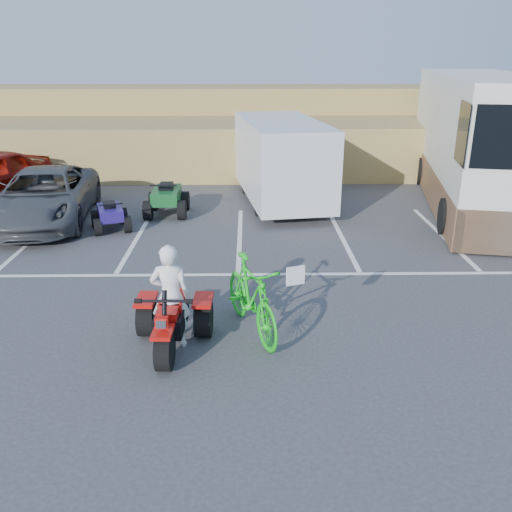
{
  "coord_description": "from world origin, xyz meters",
  "views": [
    {
      "loc": [
        0.21,
        -8.6,
        4.6
      ],
      "look_at": [
        0.37,
        0.91,
        1.0
      ],
      "focal_mm": 38.0,
      "sensor_mm": 36.0,
      "label": 1
    }
  ],
  "objects_px": {
    "rider": "(171,296)",
    "rv_motorhome": "(476,149)",
    "quad_atv_green": "(168,214)",
    "grey_pickup": "(44,196)",
    "quad_atv_blue": "(112,229)",
    "red_trike_atv": "(172,349)",
    "green_dirt_bike": "(251,297)",
    "cargo_trailer": "(281,159)"
  },
  "relations": [
    {
      "from": "red_trike_atv",
      "to": "grey_pickup",
      "type": "distance_m",
      "value": 8.59
    },
    {
      "from": "cargo_trailer",
      "to": "quad_atv_blue",
      "type": "xyz_separation_m",
      "value": [
        -4.83,
        -2.77,
        -1.41
      ]
    },
    {
      "from": "cargo_trailer",
      "to": "rider",
      "type": "bearing_deg",
      "value": -112.66
    },
    {
      "from": "rider",
      "to": "green_dirt_bike",
      "type": "bearing_deg",
      "value": -160.91
    },
    {
      "from": "green_dirt_bike",
      "to": "quad_atv_blue",
      "type": "distance_m",
      "value": 7.07
    },
    {
      "from": "red_trike_atv",
      "to": "quad_atv_blue",
      "type": "bearing_deg",
      "value": 112.91
    },
    {
      "from": "grey_pickup",
      "to": "rv_motorhome",
      "type": "xyz_separation_m",
      "value": [
        13.09,
        2.13,
        0.95
      ]
    },
    {
      "from": "rv_motorhome",
      "to": "quad_atv_green",
      "type": "xyz_separation_m",
      "value": [
        -9.71,
        -1.48,
        -1.7
      ]
    },
    {
      "from": "grey_pickup",
      "to": "rider",
      "type": "bearing_deg",
      "value": -63.79
    },
    {
      "from": "red_trike_atv",
      "to": "green_dirt_bike",
      "type": "height_order",
      "value": "green_dirt_bike"
    },
    {
      "from": "red_trike_atv",
      "to": "quad_atv_blue",
      "type": "height_order",
      "value": "red_trike_atv"
    },
    {
      "from": "rv_motorhome",
      "to": "quad_atv_blue",
      "type": "height_order",
      "value": "rv_motorhome"
    },
    {
      "from": "quad_atv_blue",
      "to": "cargo_trailer",
      "type": "bearing_deg",
      "value": 10.81
    },
    {
      "from": "red_trike_atv",
      "to": "rider",
      "type": "distance_m",
      "value": 0.9
    },
    {
      "from": "cargo_trailer",
      "to": "quad_atv_blue",
      "type": "distance_m",
      "value": 5.75
    },
    {
      "from": "grey_pickup",
      "to": "quad_atv_green",
      "type": "relative_size",
      "value": 3.28
    },
    {
      "from": "quad_atv_blue",
      "to": "red_trike_atv",
      "type": "bearing_deg",
      "value": -87.91
    },
    {
      "from": "rider",
      "to": "cargo_trailer",
      "type": "relative_size",
      "value": 0.3
    },
    {
      "from": "quad_atv_green",
      "to": "red_trike_atv",
      "type": "bearing_deg",
      "value": -82.62
    },
    {
      "from": "grey_pickup",
      "to": "red_trike_atv",
      "type": "bearing_deg",
      "value": -64.36
    },
    {
      "from": "green_dirt_bike",
      "to": "rv_motorhome",
      "type": "bearing_deg",
      "value": 29.97
    },
    {
      "from": "red_trike_atv",
      "to": "rider",
      "type": "relative_size",
      "value": 0.97
    },
    {
      "from": "rv_motorhome",
      "to": "quad_atv_green",
      "type": "relative_size",
      "value": 6.86
    },
    {
      "from": "rv_motorhome",
      "to": "quad_atv_blue",
      "type": "relative_size",
      "value": 8.56
    },
    {
      "from": "cargo_trailer",
      "to": "rv_motorhome",
      "type": "relative_size",
      "value": 0.52
    },
    {
      "from": "rider",
      "to": "grey_pickup",
      "type": "xyz_separation_m",
      "value": [
        -4.53,
        7.11,
        -0.14
      ]
    },
    {
      "from": "red_trike_atv",
      "to": "grey_pickup",
      "type": "bearing_deg",
      "value": 123.78
    },
    {
      "from": "cargo_trailer",
      "to": "rv_motorhome",
      "type": "distance_m",
      "value": 6.24
    },
    {
      "from": "red_trike_atv",
      "to": "cargo_trailer",
      "type": "height_order",
      "value": "cargo_trailer"
    },
    {
      "from": "rv_motorhome",
      "to": "cargo_trailer",
      "type": "bearing_deg",
      "value": -167.63
    },
    {
      "from": "rider",
      "to": "quad_atv_blue",
      "type": "xyz_separation_m",
      "value": [
        -2.5,
        6.33,
        -0.89
      ]
    },
    {
      "from": "rider",
      "to": "cargo_trailer",
      "type": "height_order",
      "value": "cargo_trailer"
    },
    {
      "from": "red_trike_atv",
      "to": "quad_atv_green",
      "type": "distance_m",
      "value": 7.98
    },
    {
      "from": "grey_pickup",
      "to": "cargo_trailer",
      "type": "relative_size",
      "value": 0.91
    },
    {
      "from": "rider",
      "to": "rv_motorhome",
      "type": "xyz_separation_m",
      "value": [
        8.56,
        9.23,
        0.81
      ]
    },
    {
      "from": "red_trike_atv",
      "to": "quad_atv_green",
      "type": "height_order",
      "value": "red_trike_atv"
    },
    {
      "from": "cargo_trailer",
      "to": "quad_atv_blue",
      "type": "relative_size",
      "value": 4.47
    },
    {
      "from": "rv_motorhome",
      "to": "quad_atv_green",
      "type": "distance_m",
      "value": 9.97
    },
    {
      "from": "red_trike_atv",
      "to": "rider",
      "type": "height_order",
      "value": "rider"
    },
    {
      "from": "cargo_trailer",
      "to": "quad_atv_green",
      "type": "height_order",
      "value": "cargo_trailer"
    },
    {
      "from": "grey_pickup",
      "to": "rv_motorhome",
      "type": "height_order",
      "value": "rv_motorhome"
    },
    {
      "from": "red_trike_atv",
      "to": "grey_pickup",
      "type": "relative_size",
      "value": 0.32
    }
  ]
}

